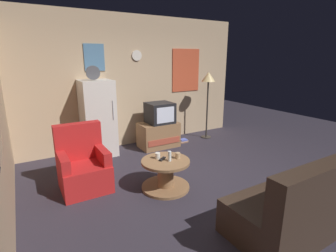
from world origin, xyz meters
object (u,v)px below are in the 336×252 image
at_px(standing_lamp, 208,82).
at_px(coffee_table, 166,174).
at_px(remote_control, 162,159).
at_px(mug_ceramic_tan, 178,156).
at_px(armchair, 83,167).
at_px(crt_tv, 160,113).
at_px(book_stack, 183,141).
at_px(fridge, 98,118).
at_px(tv_stand, 158,135).
at_px(wine_glass, 170,156).
at_px(couch, 303,205).
at_px(mug_ceramic_white, 158,156).

xyz_separation_m(standing_lamp, coffee_table, (-2.13, -1.69, -1.13)).
bearing_deg(remote_control, mug_ceramic_tan, -52.39).
bearing_deg(armchair, remote_control, -30.37).
distance_m(crt_tv, remote_control, 1.89).
bearing_deg(book_stack, remote_control, -132.14).
bearing_deg(remote_control, crt_tv, 28.52).
height_order(crt_tv, coffee_table, crt_tv).
xyz_separation_m(mug_ceramic_tan, armchair, (-1.24, 0.67, -0.16)).
relative_size(crt_tv, book_stack, 2.57).
distance_m(crt_tv, book_stack, 0.93).
bearing_deg(fridge, tv_stand, -8.75).
relative_size(fridge, crt_tv, 3.28).
bearing_deg(wine_glass, couch, -62.41).
bearing_deg(wine_glass, book_stack, 50.88).
distance_m(standing_lamp, couch, 3.69).
bearing_deg(standing_lamp, mug_ceramic_white, -144.41).
height_order(crt_tv, wine_glass, crt_tv).
bearing_deg(wine_glass, coffee_table, 124.85).
bearing_deg(fridge, standing_lamp, -4.42).
bearing_deg(fridge, remote_control, -77.11).
xyz_separation_m(fridge, standing_lamp, (2.58, -0.20, 0.60)).
distance_m(mug_ceramic_white, remote_control, 0.09).
xyz_separation_m(couch, book_stack, (0.57, 3.26, -0.27)).
xyz_separation_m(wine_glass, mug_ceramic_tan, (0.16, 0.02, -0.03)).
distance_m(coffee_table, mug_ceramic_white, 0.30).
xyz_separation_m(standing_lamp, book_stack, (-0.71, -0.05, -1.32)).
bearing_deg(tv_stand, couch, -89.04).
bearing_deg(crt_tv, armchair, -150.76).
distance_m(fridge, book_stack, 2.02).
height_order(fridge, wine_glass, fridge).
xyz_separation_m(crt_tv, mug_ceramic_white, (-0.90, -1.58, -0.26)).
distance_m(standing_lamp, armchair, 3.50).
distance_m(mug_ceramic_tan, couch, 1.72).
relative_size(wine_glass, mug_ceramic_tan, 1.67).
distance_m(crt_tv, wine_glass, 1.94).
distance_m(mug_ceramic_white, book_stack, 2.18).
bearing_deg(standing_lamp, remote_control, -142.70).
xyz_separation_m(remote_control, book_stack, (1.45, 1.60, -0.42)).
relative_size(tv_stand, standing_lamp, 0.53).
bearing_deg(armchair, coffee_table, -31.46).
xyz_separation_m(remote_control, couch, (0.88, -1.66, -0.15)).
xyz_separation_m(standing_lamp, mug_ceramic_tan, (-1.94, -1.72, -0.86)).
bearing_deg(fridge, crt_tv, -8.53).
height_order(crt_tv, remote_control, crt_tv).
distance_m(crt_tv, standing_lamp, 1.43).
height_order(coffee_table, armchair, armchair).
distance_m(standing_lamp, wine_glass, 2.85).
height_order(crt_tv, mug_ceramic_tan, crt_tv).
bearing_deg(crt_tv, wine_glass, -114.49).
height_order(standing_lamp, coffee_table, standing_lamp).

